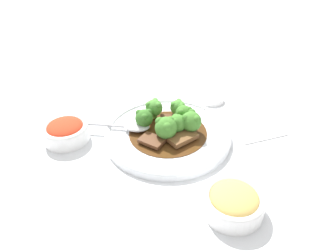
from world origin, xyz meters
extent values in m
plane|color=silver|center=(0.00, 0.00, 0.00)|extent=(4.00, 4.00, 0.00)
cylinder|color=white|center=(0.00, 0.00, 0.01)|extent=(0.30, 0.30, 0.01)
torus|color=white|center=(0.00, 0.00, 0.01)|extent=(0.30, 0.30, 0.01)
cylinder|color=#4C2D14|center=(0.00, 0.00, 0.01)|extent=(0.18, 0.18, 0.00)
cube|color=#56331E|center=(0.05, 0.03, 0.02)|extent=(0.06, 0.07, 0.01)
cube|color=#56331E|center=(-0.01, -0.03, 0.02)|extent=(0.05, 0.07, 0.01)
cube|color=brown|center=(-0.02, 0.04, 0.02)|extent=(0.07, 0.06, 0.01)
cylinder|color=#8EB756|center=(-0.05, 0.02, 0.02)|extent=(0.02, 0.02, 0.01)
sphere|color=#427F2D|center=(-0.05, 0.02, 0.05)|extent=(0.05, 0.05, 0.05)
sphere|color=#427F2D|center=(-0.04, 0.02, 0.06)|extent=(0.02, 0.02, 0.02)
sphere|color=#427F2D|center=(-0.06, 0.03, 0.06)|extent=(0.02, 0.02, 0.02)
sphere|color=#427F2D|center=(-0.06, 0.00, 0.06)|extent=(0.02, 0.02, 0.02)
cylinder|color=#8EB756|center=(-0.02, 0.01, 0.02)|extent=(0.01, 0.01, 0.01)
sphere|color=#427F2D|center=(-0.02, 0.01, 0.04)|extent=(0.04, 0.04, 0.04)
sphere|color=#427F2D|center=(-0.01, 0.02, 0.06)|extent=(0.02, 0.02, 0.02)
sphere|color=#427F2D|center=(-0.03, 0.01, 0.06)|extent=(0.02, 0.02, 0.02)
sphere|color=#427F2D|center=(-0.02, 0.00, 0.06)|extent=(0.02, 0.02, 0.02)
cylinder|color=#7FA84C|center=(0.05, -0.03, 0.02)|extent=(0.01, 0.01, 0.01)
sphere|color=#387028|center=(0.05, -0.03, 0.04)|extent=(0.04, 0.04, 0.04)
sphere|color=#387028|center=(0.05, -0.02, 0.06)|extent=(0.02, 0.02, 0.02)
sphere|color=#387028|center=(0.04, -0.04, 0.06)|extent=(0.02, 0.02, 0.02)
sphere|color=#387028|center=(0.06, -0.04, 0.06)|extent=(0.02, 0.02, 0.02)
cylinder|color=#8EB756|center=(-0.04, -0.06, 0.02)|extent=(0.01, 0.01, 0.01)
sphere|color=#4C8E38|center=(-0.04, -0.06, 0.04)|extent=(0.04, 0.04, 0.04)
sphere|color=#4C8E38|center=(-0.05, -0.05, 0.05)|extent=(0.01, 0.01, 0.01)
sphere|color=#4C8E38|center=(-0.05, -0.07, 0.05)|extent=(0.01, 0.01, 0.01)
sphere|color=#4C8E38|center=(-0.03, -0.06, 0.05)|extent=(0.01, 0.01, 0.01)
cylinder|color=#7FA84C|center=(-0.05, -0.02, 0.03)|extent=(0.01, 0.01, 0.01)
sphere|color=#427F2D|center=(-0.05, -0.02, 0.05)|extent=(0.04, 0.04, 0.04)
sphere|color=#427F2D|center=(-0.06, -0.02, 0.06)|extent=(0.02, 0.02, 0.02)
sphere|color=#427F2D|center=(-0.04, -0.03, 0.06)|extent=(0.02, 0.02, 0.02)
sphere|color=#427F2D|center=(-0.04, -0.01, 0.06)|extent=(0.02, 0.02, 0.02)
cylinder|color=#7FA84C|center=(0.01, 0.02, 0.02)|extent=(0.02, 0.02, 0.01)
sphere|color=#427F2D|center=(0.01, 0.02, 0.05)|extent=(0.05, 0.05, 0.05)
sphere|color=#427F2D|center=(0.00, 0.02, 0.06)|extent=(0.02, 0.02, 0.02)
sphere|color=#427F2D|center=(0.02, 0.01, 0.06)|extent=(0.02, 0.02, 0.02)
sphere|color=#427F2D|center=(0.01, 0.04, 0.06)|extent=(0.02, 0.02, 0.02)
cylinder|color=#7FA84C|center=(0.01, -0.07, 0.03)|extent=(0.01, 0.01, 0.01)
sphere|color=#4C8E38|center=(0.01, -0.07, 0.05)|extent=(0.04, 0.04, 0.04)
sphere|color=#4C8E38|center=(0.01, -0.08, 0.06)|extent=(0.02, 0.02, 0.02)
sphere|color=#4C8E38|center=(0.03, -0.07, 0.06)|extent=(0.02, 0.02, 0.02)
sphere|color=#4C8E38|center=(0.01, -0.06, 0.06)|extent=(0.02, 0.02, 0.02)
ellipsoid|color=silver|center=(0.07, -0.03, 0.03)|extent=(0.07, 0.06, 0.01)
cylinder|color=silver|center=(0.17, -0.08, 0.02)|extent=(0.16, 0.08, 0.01)
cylinder|color=white|center=(0.23, -0.07, 0.00)|extent=(0.06, 0.06, 0.01)
cylinder|color=white|center=(0.23, -0.07, 0.02)|extent=(0.11, 0.11, 0.03)
torus|color=white|center=(0.23, -0.07, 0.03)|extent=(0.11, 0.11, 0.01)
ellipsoid|color=red|center=(0.23, -0.07, 0.04)|extent=(0.08, 0.08, 0.02)
cylinder|color=white|center=(-0.04, 0.25, 0.00)|extent=(0.06, 0.06, 0.01)
cylinder|color=white|center=(-0.04, 0.25, 0.02)|extent=(0.11, 0.11, 0.03)
torus|color=white|center=(-0.04, 0.25, 0.03)|extent=(0.11, 0.11, 0.01)
ellipsoid|color=tan|center=(-0.04, 0.25, 0.04)|extent=(0.09, 0.09, 0.02)
cylinder|color=white|center=(-0.17, -0.12, 0.01)|extent=(0.07, 0.07, 0.01)
torus|color=white|center=(-0.17, -0.12, 0.01)|extent=(0.07, 0.07, 0.01)
cube|color=white|center=(-0.22, 0.03, 0.00)|extent=(0.12, 0.10, 0.01)
camera|label=1|loc=(0.19, 0.59, 0.47)|focal=35.00mm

